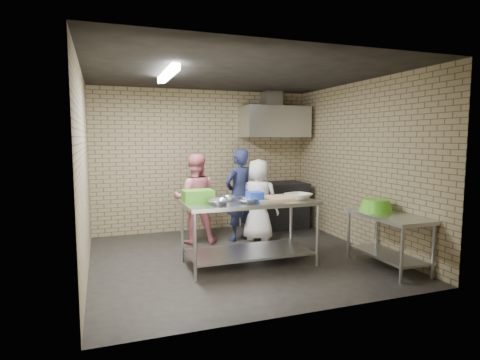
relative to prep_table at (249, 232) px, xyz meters
name	(u,v)px	position (x,y,z in m)	size (l,w,h in m)	color
floor	(238,258)	(-0.05, 0.32, -0.46)	(4.20, 4.20, 0.00)	black
ceiling	(238,74)	(-0.05, 0.32, 2.24)	(4.20, 4.20, 0.00)	black
back_wall	(204,161)	(-0.05, 2.32, 0.89)	(4.20, 0.06, 2.70)	#95835D
front_wall	(305,183)	(-0.05, -1.68, 0.89)	(4.20, 0.06, 2.70)	#95835D
left_wall	(84,172)	(-2.15, 0.32, 0.89)	(0.06, 4.00, 2.70)	#95835D
right_wall	(359,165)	(2.05, 0.32, 0.89)	(0.06, 4.00, 2.70)	#95835D
prep_table	(249,232)	(0.00, 0.00, 0.00)	(1.83, 0.92, 0.92)	#ABAEB2
side_counter	(388,241)	(1.75, -0.78, -0.08)	(0.60, 1.20, 0.75)	silver
stove	(275,205)	(1.30, 1.97, -0.01)	(1.20, 0.70, 0.90)	black
range_hood	(275,122)	(1.30, 2.02, 1.64)	(1.30, 0.60, 0.60)	silver
hood_duct	(272,99)	(1.30, 2.17, 2.09)	(0.35, 0.30, 0.30)	#A5A8AD
wall_shelf	(284,131)	(1.60, 2.21, 1.46)	(0.80, 0.20, 0.04)	#3F2B19
fluorescent_fixture	(168,74)	(-1.05, 0.32, 2.18)	(0.10, 1.25, 0.08)	white
green_crate	(198,196)	(-0.70, 0.12, 0.54)	(0.41, 0.31, 0.16)	#41A01D
blue_tub	(255,197)	(0.05, -0.10, 0.52)	(0.20, 0.20, 0.13)	#1838B8
cutting_board	(272,198)	(0.35, -0.02, 0.47)	(0.56, 0.43, 0.03)	tan
mixing_bowl_a	(219,202)	(-0.50, -0.20, 0.49)	(0.29, 0.29, 0.07)	#B3B6BA
mixing_bowl_b	(227,199)	(-0.30, 0.05, 0.49)	(0.22, 0.22, 0.07)	silver
mixing_bowl_c	(248,201)	(-0.10, -0.22, 0.49)	(0.26, 0.26, 0.06)	#B7BABE
ceramic_bowl	(299,196)	(0.70, -0.15, 0.50)	(0.35, 0.35, 0.09)	beige
green_basin	(376,205)	(1.73, -0.53, 0.38)	(0.46, 0.46, 0.17)	#59C626
bottle_red	(273,126)	(1.35, 2.21, 1.57)	(0.07, 0.07, 0.18)	#B22619
bottle_green	(291,127)	(1.75, 2.21, 1.56)	(0.06, 0.06, 0.15)	green
man_navy	(239,195)	(0.32, 1.33, 0.34)	(0.58, 0.38, 1.60)	#151935
woman_pink	(195,199)	(-0.45, 1.39, 0.30)	(0.74, 0.58, 1.52)	#DE767E
woman_white	(259,200)	(0.63, 1.20, 0.25)	(0.70, 0.45, 1.42)	white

